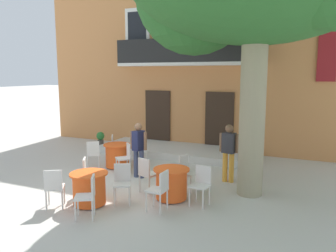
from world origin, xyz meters
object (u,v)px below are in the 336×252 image
object	(u,v)px
cafe_chair_near_tree_3	(187,170)
cafe_table_front	(89,188)
cafe_chair_near_tree_1	(160,188)
cafe_chair_middle_1	(116,146)
cafe_table_near_tree	(171,183)
cafe_chair_front_3	(88,194)
pedestrian_mid_plaza	(229,150)
cafe_table_middle	(117,155)
cafe_chair_middle_2	(93,153)
cafe_chair_middle_0	(139,149)
cafe_chair_front_1	(89,173)
cafe_chair_middle_3	(126,156)
ground_planter_left	(101,139)
pedestrian_near_entrance	(139,147)
cafe_chair_front_0	(122,181)
cafe_chair_near_tree_2	(201,182)
cafe_chair_front_2	(54,186)
cafe_chair_near_tree_0	(147,173)

from	to	relation	value
cafe_chair_near_tree_3	cafe_table_front	xyz separation A→B (m)	(-1.69, -1.83, -0.14)
cafe_chair_near_tree_1	cafe_chair_middle_1	bearing A→B (deg)	134.95
cafe_table_near_tree	cafe_chair_middle_1	size ratio (longest dim) A/B	0.95
cafe_chair_front_3	pedestrian_mid_plaza	distance (m)	4.11
cafe_table_front	cafe_chair_front_3	world-z (taller)	cafe_chair_front_3
cafe_table_middle	cafe_chair_middle_2	world-z (taller)	cafe_chair_middle_2
cafe_chair_middle_0	cafe_chair_front_1	world-z (taller)	same
cafe_chair_front_1	cafe_chair_front_3	world-z (taller)	same
cafe_chair_near_tree_1	cafe_chair_front_1	distance (m)	2.11
cafe_chair_middle_2	cafe_chair_middle_3	bearing A→B (deg)	1.74
ground_planter_left	pedestrian_near_entrance	distance (m)	4.40
cafe_chair_middle_2	cafe_chair_middle_3	world-z (taller)	same
cafe_table_near_tree	cafe_chair_near_tree_1	distance (m)	0.77
cafe_chair_front_0	ground_planter_left	size ratio (longest dim) A/B	1.39
cafe_chair_middle_3	ground_planter_left	xyz separation A→B (m)	(-2.77, 2.63, -0.16)
cafe_chair_near_tree_2	cafe_chair_front_2	bearing A→B (deg)	-152.13
cafe_chair_near_tree_1	cafe_chair_middle_1	distance (m)	4.54
cafe_chair_near_tree_3	ground_planter_left	xyz separation A→B (m)	(-4.99, 3.27, -0.16)
cafe_chair_near_tree_3	cafe_table_near_tree	bearing A→B (deg)	-98.10
cafe_chair_middle_0	cafe_chair_front_2	world-z (taller)	same
cafe_chair_near_tree_0	cafe_chair_middle_0	distance (m)	2.69
pedestrian_mid_plaza	cafe_chair_near_tree_0	bearing A→B (deg)	-134.16
cafe_table_near_tree	cafe_table_front	xyz separation A→B (m)	(-1.58, -1.08, 0.00)
cafe_chair_middle_0	cafe_chair_middle_3	size ratio (longest dim) A/B	1.00
cafe_chair_middle_0	pedestrian_near_entrance	bearing A→B (deg)	-61.93
cafe_chair_middle_0	cafe_chair_front_0	distance (m)	3.32
cafe_chair_middle_2	cafe_table_middle	bearing A→B (deg)	41.55
cafe_chair_near_tree_3	cafe_chair_front_3	bearing A→B (deg)	-117.06
cafe_table_middle	cafe_chair_middle_1	bearing A→B (deg)	126.66
cafe_chair_near_tree_1	pedestrian_near_entrance	world-z (taller)	pedestrian_near_entrance
cafe_chair_near_tree_0	cafe_chair_near_tree_3	xyz separation A→B (m)	(0.84, 0.59, 0.00)
cafe_table_middle	pedestrian_mid_plaza	size ratio (longest dim) A/B	0.53
cafe_chair_near_tree_3	cafe_chair_middle_0	distance (m)	2.85
cafe_chair_near_tree_0	cafe_chair_middle_3	size ratio (longest dim) A/B	1.00
cafe_chair_front_0	pedestrian_near_entrance	xyz separation A→B (m)	(-0.59, 1.85, 0.37)
cafe_chair_front_0	pedestrian_mid_plaza	size ratio (longest dim) A/B	0.56
cafe_chair_front_1	cafe_chair_near_tree_0	bearing A→B (deg)	25.99
cafe_chair_front_1	cafe_chair_front_3	bearing A→B (deg)	-53.43
cafe_chair_near_tree_1	cafe_chair_middle_1	xyz separation A→B (m)	(-3.20, 3.21, 0.00)
cafe_chair_near_tree_0	cafe_chair_middle_1	size ratio (longest dim) A/B	1.00
cafe_table_near_tree	pedestrian_mid_plaza	world-z (taller)	pedestrian_mid_plaza
pedestrian_near_entrance	cafe_chair_front_2	bearing A→B (deg)	-102.43
cafe_table_middle	cafe_chair_near_tree_1	bearing A→B (deg)	-43.40
cafe_chair_near_tree_2	cafe_table_front	bearing A→B (deg)	-155.75
cafe_chair_middle_2	pedestrian_near_entrance	xyz separation A→B (m)	(1.72, -0.16, 0.37)
cafe_table_middle	pedestrian_near_entrance	bearing A→B (deg)	-29.74
cafe_chair_middle_0	cafe_chair_middle_1	bearing A→B (deg)	177.49
cafe_chair_near_tree_2	cafe_chair_middle_2	world-z (taller)	same
cafe_chair_near_tree_1	cafe_chair_front_0	distance (m)	1.02
pedestrian_near_entrance	cafe_chair_near_tree_2	bearing A→B (deg)	-27.99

